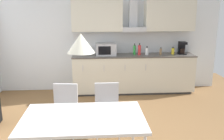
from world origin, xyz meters
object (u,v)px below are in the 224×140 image
dining_table (83,120)px  pendant_lamp (81,43)px  microwave (106,49)px  bottle_yellow (173,51)px  coffee_maker (182,48)px  bottle_green (134,50)px  bottle_red (139,50)px  bottle_brown (161,52)px  bottle_white (147,51)px  chair_far_right (107,105)px  chair_far_left (65,106)px

dining_table → pendant_lamp: (-0.00, -0.00, 0.95)m
microwave → bottle_yellow: size_ratio=2.62×
microwave → coffee_maker: 1.86m
bottle_green → bottle_red: bearing=-35.6°
bottle_brown → dining_table: bottle_brown is taller
microwave → bottle_white: size_ratio=2.27×
bottle_brown → dining_table: size_ratio=0.12×
microwave → chair_far_right: microwave is taller
coffee_maker → chair_far_right: bearing=-131.7°
coffee_maker → chair_far_left: (-2.61, -2.18, -0.55)m
dining_table → pendant_lamp: size_ratio=4.69×
bottle_yellow → chair_far_left: (-2.37, -2.15, -0.48)m
bottle_green → chair_far_right: bearing=-109.5°
bottle_yellow → chair_far_left: size_ratio=0.21×
microwave → pendant_lamp: size_ratio=1.50×
coffee_maker → chair_far_right: coffee_maker is taller
bottle_green → pendant_lamp: size_ratio=0.83×
bottle_white → dining_table: 3.28m
coffee_maker → chair_far_right: (-1.94, -2.18, -0.55)m
bottle_green → pendant_lamp: bearing=-110.1°
bottle_brown → bottle_green: bottle_green is taller
bottle_green → dining_table: 3.27m
bottle_red → pendant_lamp: (-1.22, -2.97, 0.58)m
bottle_red → chair_far_left: bearing=-126.1°
bottle_yellow → bottle_green: bearing=176.6°
dining_table → chair_far_left: (-0.33, 0.85, -0.16)m
bottle_yellow → pendant_lamp: size_ratio=0.57×
dining_table → chair_far_left: size_ratio=1.72×
microwave → chair_far_left: (-0.75, -2.16, -0.54)m
microwave → pendant_lamp: (-0.43, -3.01, 0.57)m
bottle_brown → chair_far_right: bottle_brown is taller
bottle_green → chair_far_right: (-0.78, -2.20, -0.51)m
bottle_white → dining_table: bearing=-115.4°
bottle_red → bottle_yellow: bottle_red is taller
bottle_white → dining_table: size_ratio=0.14×
bottle_green → microwave: bearing=-176.3°
bottle_yellow → chair_far_left: bottle_yellow is taller
microwave → bottle_red: 0.80m
microwave → dining_table: size_ratio=0.32×
bottle_red → pendant_lamp: 3.27m
bottle_brown → bottle_red: 0.52m
dining_table → pendant_lamp: bearing=-116.6°
coffee_maker → bottle_white: (-0.88, -0.08, -0.06)m
bottle_brown → chair_far_right: size_ratio=0.21×
coffee_maker → bottle_white: bearing=-174.9°
bottle_red → pendant_lamp: pendant_lamp is taller
dining_table → chair_far_right: size_ratio=1.72×
microwave → coffee_maker: size_ratio=1.60×
bottle_green → dining_table: bottle_green is taller
chair_far_left → coffee_maker: bearing=39.9°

